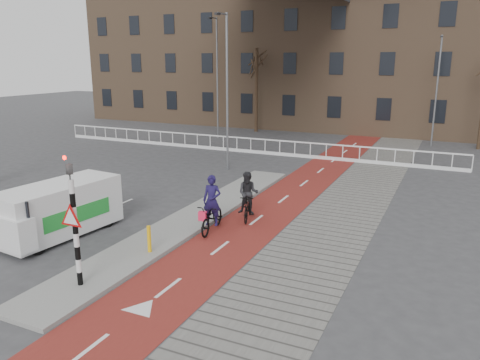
% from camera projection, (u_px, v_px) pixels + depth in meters
% --- Properties ---
extents(ground, '(120.00, 120.00, 0.00)m').
position_uv_depth(ground, '(145.00, 264.00, 13.95)').
color(ground, '#38383A').
rests_on(ground, ground).
extents(bike_lane, '(2.50, 60.00, 0.01)m').
position_uv_depth(bike_lane, '(298.00, 188.00, 22.11)').
color(bike_lane, maroon).
rests_on(bike_lane, ground).
extents(sidewalk, '(3.00, 60.00, 0.01)m').
position_uv_depth(sidewalk, '(357.00, 195.00, 20.97)').
color(sidewalk, slate).
rests_on(sidewalk, ground).
extents(curb_island, '(1.80, 16.00, 0.12)m').
position_uv_depth(curb_island, '(193.00, 218.00, 17.73)').
color(curb_island, gray).
rests_on(curb_island, ground).
extents(traffic_signal, '(0.80, 0.80, 3.68)m').
position_uv_depth(traffic_signal, '(74.00, 218.00, 11.92)').
color(traffic_signal, black).
rests_on(traffic_signal, curb_island).
extents(bollard, '(0.12, 0.12, 0.84)m').
position_uv_depth(bollard, '(149.00, 239.00, 14.41)').
color(bollard, yellow).
rests_on(bollard, curb_island).
extents(cyclist_near, '(0.96, 2.03, 2.03)m').
position_uv_depth(cyclist_near, '(212.00, 213.00, 16.40)').
color(cyclist_near, black).
rests_on(cyclist_near, bike_lane).
extents(cyclist_far, '(0.92, 1.79, 1.86)m').
position_uv_depth(cyclist_far, '(248.00, 200.00, 17.57)').
color(cyclist_far, black).
rests_on(cyclist_far, bike_lane).
extents(van, '(2.14, 4.41, 1.83)m').
position_uv_depth(van, '(59.00, 209.00, 15.96)').
color(van, white).
rests_on(van, ground).
extents(railing, '(28.00, 0.10, 0.99)m').
position_uv_depth(railing, '(237.00, 147.00, 30.84)').
color(railing, silver).
rests_on(railing, ground).
extents(townhouse_row, '(46.00, 10.00, 15.90)m').
position_uv_depth(townhouse_row, '(330.00, 37.00, 41.31)').
color(townhouse_row, '#7F6047').
rests_on(townhouse_row, ground).
extents(tree_mid, '(0.30, 0.30, 6.82)m').
position_uv_depth(tree_mid, '(256.00, 91.00, 38.74)').
color(tree_mid, black).
rests_on(tree_mid, ground).
extents(streetlight_near, '(0.12, 0.12, 8.24)m').
position_uv_depth(streetlight_near, '(227.00, 94.00, 24.90)').
color(streetlight_near, slate).
rests_on(streetlight_near, ground).
extents(streetlight_left, '(0.12, 0.12, 8.93)m').
position_uv_depth(streetlight_left, '(217.00, 79.00, 35.29)').
color(streetlight_left, slate).
rests_on(streetlight_left, ground).
extents(streetlight_right, '(0.12, 0.12, 7.49)m').
position_uv_depth(streetlight_right, '(436.00, 92.00, 31.92)').
color(streetlight_right, slate).
rests_on(streetlight_right, ground).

